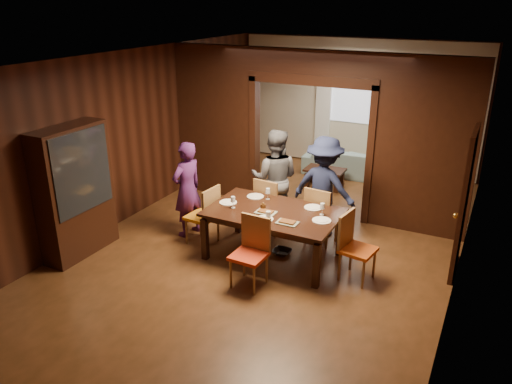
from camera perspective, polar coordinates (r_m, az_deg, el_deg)
The scene contains 32 objects.
floor at distance 8.02m, azimuth 1.69°, elevation -6.12°, with size 9.00×9.00×0.00m, color #492C14.
ceiling at distance 7.15m, azimuth 1.95°, elevation 14.92°, with size 5.50×9.00×0.02m, color silver.
room_walls at distance 9.13m, azimuth 6.88°, elevation 7.32°, with size 5.52×9.01×2.90m.
person_purple at distance 8.16m, azimuth -7.88°, elevation 0.30°, with size 0.58×0.38×1.59m, color #4D1F5B.
person_grey at distance 8.41m, azimuth 2.16°, elevation 1.54°, with size 0.82×0.64×1.70m, color #585960.
person_navy at distance 8.14m, azimuth 7.80°, elevation 0.57°, with size 1.08×0.62×1.68m, color #1A2142.
sofa at distance 11.23m, azimuth 10.64°, elevation 3.37°, with size 1.99×0.78×0.58m, color #81A4A9.
serving_bowl at distance 7.42m, azimuth 3.11°, elevation -1.72°, with size 0.29×0.29×0.07m, color black.
dining_table at distance 7.53m, azimuth 1.98°, elevation -4.83°, with size 1.93×1.20×0.76m, color black.
coffee_table at distance 10.43m, azimuth 7.83°, elevation 1.59°, with size 0.80×0.50×0.40m, color black.
chair_left at distance 7.96m, azimuth -6.21°, elevation -2.60°, with size 0.44×0.44×0.97m, color orange, non-canonical shape.
chair_right at distance 7.05m, azimuth 11.60°, elevation -6.29°, with size 0.44×0.44×0.97m, color #CC4E13, non-canonical shape.
chair_far_l at distance 8.29m, azimuth 1.78°, elevation -1.47°, with size 0.44×0.44×0.97m, color orange, non-canonical shape.
chair_far_r at distance 7.99m, azimuth 7.53°, elevation -2.58°, with size 0.44×0.44×0.97m, color orange, non-canonical shape.
chair_near at distance 6.76m, azimuth -0.83°, elevation -7.07°, with size 0.44×0.44×0.97m, color red, non-canonical shape.
hutch at distance 7.90m, azimuth -19.99°, elevation 0.01°, with size 0.40×1.20×2.00m, color black.
door_right at distance 7.45m, azimuth 22.67°, elevation -1.25°, with size 0.06×0.90×2.10m, color black.
window_far at distance 11.47m, azimuth 11.45°, elevation 10.96°, with size 1.20×0.03×1.30m, color silver.
curtain_left at distance 11.74m, azimuth 7.68°, elevation 9.19°, with size 0.35×0.06×2.40m, color white.
curtain_right at distance 11.35m, azimuth 14.90°, elevation 8.24°, with size 0.35×0.06×2.40m, color white.
plate_left at distance 7.67m, azimuth -3.20°, elevation -1.18°, with size 0.27×0.27×0.01m, color white.
plate_far_l at distance 7.88m, azimuth -0.08°, elevation -0.51°, with size 0.27×0.27×0.01m, color silver.
plate_far_r at distance 7.52m, azimuth 6.54°, elevation -1.78°, with size 0.27×0.27×0.01m, color white.
plate_right at distance 7.11m, azimuth 7.51°, elevation -3.24°, with size 0.27×0.27×0.01m, color white.
plate_near at distance 7.09m, azimuth 0.92°, elevation -3.13°, with size 0.27×0.27×0.01m, color silver.
platter_a at distance 7.29m, azimuth 1.13°, elevation -2.28°, with size 0.30×0.20×0.04m, color gray.
platter_b at distance 6.98m, azimuth 3.60°, elevation -3.45°, with size 0.30×0.20×0.04m, color gray.
wineglass_left at distance 7.45m, azimuth -2.64°, elevation -1.18°, with size 0.08×0.08×0.18m, color silver, non-canonical shape.
wineglass_far at distance 7.76m, azimuth 1.36°, elevation -0.21°, with size 0.08×0.08×0.18m, color white, non-canonical shape.
wineglass_right at distance 7.27m, azimuth 7.57°, elevation -1.95°, with size 0.08×0.08×0.18m, color silver, non-canonical shape.
tumbler at distance 7.04m, azimuth 1.40°, elevation -2.75°, with size 0.07×0.07×0.14m, color silver.
condiment_jar at distance 7.39m, azimuth 0.82°, elevation -1.65°, with size 0.08×0.08×0.11m, color #452810, non-canonical shape.
Camera 1 is at (2.99, -6.45, 3.72)m, focal length 35.00 mm.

